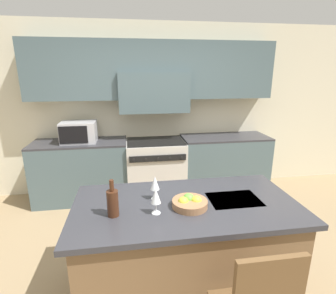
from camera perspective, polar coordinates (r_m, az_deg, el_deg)
ground_plane at (r=2.88m, az=1.90°, el=-26.67°), size 10.00×10.00×0.00m
back_cabinetry at (r=4.24m, az=-3.29°, el=11.31°), size 10.00×0.46×2.70m
back_counter at (r=4.25m, az=-2.72°, el=-4.39°), size 3.71×0.62×0.94m
range_stove at (r=4.24m, az=-2.69°, el=-4.63°), size 0.91×0.70×0.91m
microwave at (r=4.12m, az=-18.85°, el=3.12°), size 0.50×0.38×0.31m
kitchen_island at (r=2.51m, az=3.78°, el=-20.92°), size 1.90×0.98×0.89m
wine_bottle at (r=2.08m, az=-11.95°, el=-11.71°), size 0.09×0.09×0.30m
wine_glass_near at (r=2.05m, az=-2.67°, el=-10.70°), size 0.08×0.08×0.21m
wine_glass_far at (r=2.27m, az=-2.87°, el=-7.94°), size 0.08×0.08×0.21m
fruit_bowl at (r=2.20m, az=4.73°, el=-11.97°), size 0.29×0.29×0.10m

